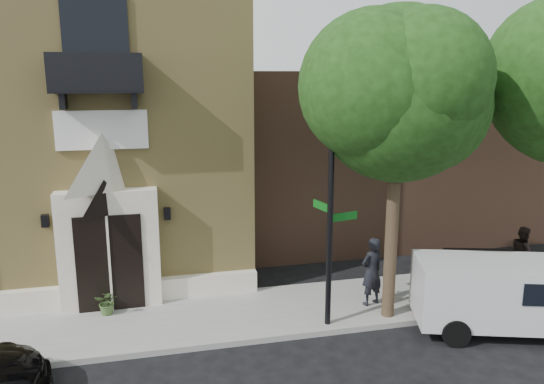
# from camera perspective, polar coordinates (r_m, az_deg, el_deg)

# --- Properties ---
(ground) EXTENTS (120.00, 120.00, 0.00)m
(ground) POSITION_cam_1_polar(r_m,az_deg,el_deg) (12.94, -12.65, -16.89)
(ground) COLOR black
(ground) RESTS_ON ground
(sidewalk) EXTENTS (42.00, 3.00, 0.15)m
(sidewalk) POSITION_cam_1_polar(r_m,az_deg,el_deg) (14.26, -8.66, -13.46)
(sidewalk) COLOR gray
(sidewalk) RESTS_ON ground
(church) EXTENTS (12.20, 11.01, 9.30)m
(church) POSITION_cam_1_polar(r_m,az_deg,el_deg) (19.57, -22.60, 6.71)
(church) COLOR tan
(church) RESTS_ON ground
(neighbour_building) EXTENTS (18.00, 8.00, 6.40)m
(neighbour_building) POSITION_cam_1_polar(r_m,az_deg,el_deg) (23.75, 16.84, 4.49)
(neighbour_building) COLOR brown
(neighbour_building) RESTS_ON ground
(street_tree_left) EXTENTS (4.97, 4.38, 7.77)m
(street_tree_left) POSITION_cam_1_polar(r_m,az_deg,el_deg) (13.09, 13.78, 10.32)
(street_tree_left) COLOR #38281C
(street_tree_left) RESTS_ON sidewalk
(cargo_van) EXTENTS (4.76, 3.04, 1.81)m
(cargo_van) POSITION_cam_1_polar(r_m,az_deg,el_deg) (14.56, 24.66, -9.93)
(cargo_van) COLOR silver
(cargo_van) RESTS_ON ground
(street_sign) EXTENTS (0.95, 0.83, 5.31)m
(street_sign) POSITION_cam_1_polar(r_m,az_deg,el_deg) (12.91, 6.28, -3.11)
(street_sign) COLOR black
(street_sign) RESTS_ON sidewalk
(fire_hydrant) EXTENTS (0.46, 0.37, 0.81)m
(fire_hydrant) POSITION_cam_1_polar(r_m,az_deg,el_deg) (14.66, 15.70, -11.04)
(fire_hydrant) COLOR #A52713
(fire_hydrant) RESTS_ON sidewalk
(dumpster) EXTENTS (2.15, 1.57, 1.26)m
(dumpster) POSITION_cam_1_polar(r_m,az_deg,el_deg) (16.14, 21.63, -8.34)
(dumpster) COLOR #0E3516
(dumpster) RESTS_ON sidewalk
(planter) EXTENTS (0.71, 0.65, 0.66)m
(planter) POSITION_cam_1_polar(r_m,az_deg,el_deg) (14.77, -17.26, -11.25)
(planter) COLOR #44612F
(planter) RESTS_ON sidewalk
(pedestrian_near) EXTENTS (0.80, 0.65, 1.89)m
(pedestrian_near) POSITION_cam_1_polar(r_m,az_deg,el_deg) (14.71, 10.68, -8.39)
(pedestrian_near) COLOR black
(pedestrian_near) RESTS_ON sidewalk
(pedestrian_far) EXTENTS (0.83, 0.95, 1.65)m
(pedestrian_far) POSITION_cam_1_polar(r_m,az_deg,el_deg) (17.98, 25.33, -5.93)
(pedestrian_far) COLOR black
(pedestrian_far) RESTS_ON sidewalk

